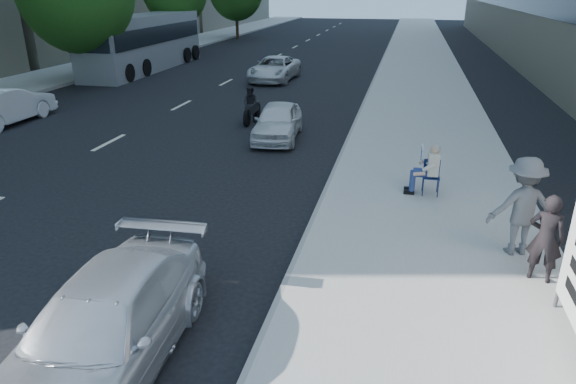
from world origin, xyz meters
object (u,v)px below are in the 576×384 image
(pedestrian_woman, at_px, (546,238))
(white_sedan_mid, at_px, (4,106))
(bus, at_px, (145,43))
(white_sedan_near, at_px, (278,121))
(parked_sedan, at_px, (104,328))
(seated_protester, at_px, (428,166))
(jogger, at_px, (522,206))
(motorcycle, at_px, (251,106))
(white_sedan_far, at_px, (275,69))

(pedestrian_woman, bearing_deg, white_sedan_mid, -6.43)
(white_sedan_mid, relative_size, bus, 0.35)
(white_sedan_near, relative_size, white_sedan_mid, 0.85)
(parked_sedan, bearing_deg, white_sedan_mid, 131.46)
(seated_protester, distance_m, jogger, 3.20)
(pedestrian_woman, distance_m, white_sedan_near, 10.66)
(white_sedan_mid, bearing_deg, jogger, 158.39)
(seated_protester, height_order, pedestrian_woman, pedestrian_woman)
(pedestrian_woman, bearing_deg, motorcycle, -32.96)
(seated_protester, bearing_deg, parked_sedan, -121.22)
(seated_protester, xyz_separation_m, bus, (-16.92, 18.10, 0.76))
(parked_sedan, height_order, white_sedan_far, parked_sedan)
(pedestrian_woman, xyz_separation_m, white_sedan_near, (-6.80, 8.21, -0.34))
(pedestrian_woman, relative_size, white_sedan_near, 0.44)
(motorcycle, distance_m, bus, 15.67)
(bus, bearing_deg, seated_protester, -47.91)
(white_sedan_near, distance_m, white_sedan_far, 11.87)
(white_sedan_mid, xyz_separation_m, motorcycle, (9.17, 2.33, -0.07))
(white_sedan_far, relative_size, bus, 0.39)
(seated_protester, relative_size, motorcycle, 0.64)
(white_sedan_mid, distance_m, bus, 14.05)
(white_sedan_far, bearing_deg, motorcycle, -79.21)
(motorcycle, bearing_deg, jogger, -50.17)
(white_sedan_far, distance_m, bus, 9.26)
(jogger, xyz_separation_m, white_sedan_near, (-6.56, 7.24, -0.50))
(pedestrian_woman, height_order, motorcycle, pedestrian_woman)
(seated_protester, distance_m, bus, 24.79)
(jogger, xyz_separation_m, white_sedan_mid, (-17.28, 6.87, -0.41))
(seated_protester, distance_m, parked_sedan, 8.53)
(white_sedan_far, xyz_separation_m, motorcycle, (1.50, -9.50, -0.01))
(pedestrian_woman, relative_size, motorcycle, 0.79)
(jogger, height_order, bus, bus)
(seated_protester, height_order, white_sedan_mid, seated_protester)
(jogger, height_order, white_sedan_far, jogger)
(seated_protester, relative_size, white_sedan_near, 0.36)
(jogger, bearing_deg, white_sedan_far, -77.65)
(pedestrian_woman, relative_size, white_sedan_far, 0.35)
(white_sedan_mid, height_order, white_sedan_far, white_sedan_mid)
(white_sedan_near, relative_size, motorcycle, 1.78)
(jogger, distance_m, pedestrian_woman, 1.01)
(jogger, xyz_separation_m, white_sedan_far, (-9.61, 18.71, -0.47))
(parked_sedan, relative_size, white_sedan_near, 1.24)
(white_sedan_near, distance_m, white_sedan_mid, 10.72)
(pedestrian_woman, bearing_deg, white_sedan_far, -45.73)
(parked_sedan, bearing_deg, seated_protester, 55.79)
(parked_sedan, xyz_separation_m, white_sedan_far, (-3.55, 23.26, -0.00))
(motorcycle, bearing_deg, white_sedan_near, -53.46)
(jogger, bearing_deg, parked_sedan, 22.08)
(pedestrian_woman, relative_size, white_sedan_mid, 0.38)
(motorcycle, bearing_deg, parked_sedan, -83.09)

